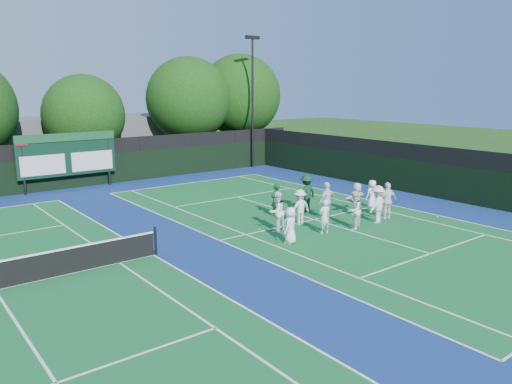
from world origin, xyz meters
TOP-DOWN VIEW (x-y plane):
  - ground at (0.00, 0.00)m, footprint 120.00×120.00m
  - court_apron at (-6.00, 1.00)m, footprint 34.00×32.00m
  - near_court at (0.00, 1.00)m, footprint 11.05×23.85m
  - back_fence at (-6.00, 16.00)m, footprint 34.00×0.08m
  - divider_fence_right at (9.00, 1.00)m, footprint 0.08×32.00m
  - scoreboard at (-7.01, 15.59)m, footprint 6.00×0.21m
  - clubhouse at (-2.00, 24.00)m, footprint 18.00×6.00m
  - light_pole_right at (7.50, 15.70)m, footprint 1.20×0.30m
  - tree_c at (-4.30, 19.58)m, footprint 5.66×5.66m
  - tree_d at (4.12, 19.58)m, footprint 6.73×6.73m
  - tree_e at (9.19, 19.58)m, footprint 6.97×6.97m
  - tennis_ball_1 at (1.70, 3.81)m, footprint 0.07×0.07m
  - tennis_ball_2 at (5.11, -2.43)m, footprint 0.07×0.07m
  - tennis_ball_3 at (-3.17, 1.24)m, footprint 0.07×0.07m
  - tennis_ball_5 at (2.14, 0.43)m, footprint 0.07×0.07m
  - player_front_0 at (-3.38, -1.08)m, footprint 0.88×0.75m
  - player_front_1 at (-1.28, -0.94)m, footprint 0.60×0.43m
  - player_front_2 at (0.27, -1.25)m, footprint 1.04×0.94m
  - player_front_3 at (1.95, -1.21)m, footprint 1.27×0.90m
  - player_front_4 at (2.98, -1.00)m, footprint 1.12×0.63m
  - player_back_0 at (-2.71, 0.60)m, footprint 0.96×0.79m
  - player_back_1 at (-1.13, 0.81)m, footprint 1.13×0.72m
  - player_back_2 at (0.52, 0.68)m, footprint 1.13×0.57m
  - player_back_3 at (2.52, 0.54)m, footprint 1.53×0.63m
  - player_back_4 at (4.11, 0.87)m, footprint 0.76×0.51m
  - coach_left at (-1.00, 2.67)m, footprint 0.62×0.42m
  - coach_right at (0.89, 2.50)m, footprint 1.28×0.79m

SIDE VIEW (x-z plane):
  - ground at x=0.00m, z-range 0.00..0.00m
  - court_apron at x=-6.00m, z-range 0.00..0.01m
  - near_court at x=0.00m, z-range 0.01..0.01m
  - tennis_ball_1 at x=1.70m, z-range 0.00..0.07m
  - tennis_ball_2 at x=5.11m, z-range 0.00..0.07m
  - tennis_ball_3 at x=-3.17m, z-range 0.00..0.07m
  - tennis_ball_5 at x=2.14m, z-range 0.00..0.07m
  - player_back_4 at x=4.11m, z-range 0.00..1.51m
  - player_front_0 at x=-3.38m, z-range 0.00..1.53m
  - player_front_1 at x=-1.28m, z-range 0.00..1.53m
  - player_back_3 at x=2.52m, z-range 0.00..1.61m
  - coach_left at x=-1.00m, z-range 0.00..1.64m
  - player_back_1 at x=-1.13m, z-range 0.00..1.67m
  - player_front_2 at x=0.27m, z-range 0.00..1.76m
  - player_front_3 at x=1.95m, z-range 0.00..1.79m
  - player_front_4 at x=2.98m, z-range 0.00..1.80m
  - player_back_0 at x=-2.71m, z-range 0.00..1.81m
  - player_back_2 at x=0.52m, z-range 0.00..1.84m
  - coach_right at x=0.89m, z-range 0.00..1.90m
  - back_fence at x=-6.00m, z-range -0.14..2.86m
  - divider_fence_right at x=9.00m, z-range -0.14..2.86m
  - clubhouse at x=-2.00m, z-range 0.00..4.00m
  - scoreboard at x=-7.01m, z-range 0.42..3.97m
  - tree_c at x=-4.30m, z-range 0.62..7.82m
  - tree_d at x=4.12m, z-range 0.81..9.51m
  - tree_e at x=9.19m, z-range 0.87..9.94m
  - light_pole_right at x=7.50m, z-range 1.24..11.36m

